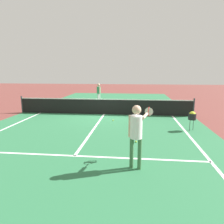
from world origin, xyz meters
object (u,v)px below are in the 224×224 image
(player_near, at_px, (137,129))
(tennis_ball_mid_court, at_px, (136,142))
(tennis_ball_near_net, at_px, (113,120))
(ball_hopper, at_px, (192,116))
(player_far, at_px, (99,91))
(net, at_px, (104,106))

(player_near, bearing_deg, tennis_ball_mid_court, 89.28)
(tennis_ball_near_net, height_order, tennis_ball_mid_court, same)
(ball_hopper, bearing_deg, player_far, 126.04)
(player_near, relative_size, tennis_ball_mid_court, 26.59)
(player_far, height_order, tennis_ball_mid_court, player_far)
(player_near, xyz_separation_m, ball_hopper, (2.50, 3.94, -0.43))
(ball_hopper, relative_size, tennis_ball_near_net, 13.25)
(tennis_ball_near_net, relative_size, tennis_ball_mid_court, 1.00)
(net, relative_size, player_far, 6.56)
(net, height_order, tennis_ball_near_net, net)
(player_near, height_order, player_far, player_near)
(ball_hopper, distance_m, tennis_ball_near_net, 3.99)
(ball_hopper, bearing_deg, player_near, -122.41)
(player_near, xyz_separation_m, tennis_ball_near_net, (-1.18, 5.36, -1.07))
(player_far, bearing_deg, player_near, -75.35)
(player_near, relative_size, ball_hopper, 2.01)
(player_near, bearing_deg, ball_hopper, 57.59)
(tennis_ball_near_net, bearing_deg, player_far, 106.60)
(player_far, bearing_deg, net, -76.18)
(net, bearing_deg, player_near, -74.82)
(net, height_order, player_far, player_far)
(player_near, distance_m, tennis_ball_mid_court, 2.33)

